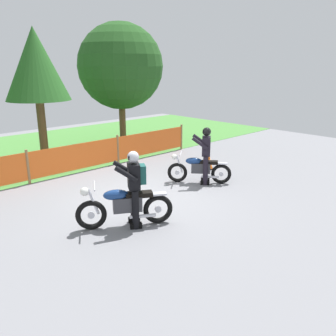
% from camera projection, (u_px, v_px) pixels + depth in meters
% --- Properties ---
extents(ground, '(24.00, 24.00, 0.02)m').
position_uv_depth(ground, '(138.00, 198.00, 9.37)').
color(ground, gray).
extents(grass_verge, '(24.00, 7.97, 0.01)m').
position_uv_depth(grass_verge, '(29.00, 152.00, 14.30)').
color(grass_verge, '#4C8C3D').
rests_on(grass_verge, ground).
extents(barrier_fence, '(9.84, 0.08, 1.05)m').
position_uv_depth(barrier_fence, '(77.00, 157.00, 11.39)').
color(barrier_fence, olive).
rests_on(barrier_fence, ground).
extents(tree_near_left, '(2.13, 2.13, 4.64)m').
position_uv_depth(tree_near_left, '(36.00, 65.00, 11.52)').
color(tree_near_left, brown).
rests_on(tree_near_left, ground).
extents(tree_near_right, '(3.59, 3.59, 5.16)m').
position_uv_depth(tree_near_right, '(121.00, 66.00, 14.73)').
color(tree_near_right, brown).
rests_on(tree_near_right, ground).
extents(motorcycle_lead, '(1.88, 1.20, 1.01)m').
position_uv_depth(motorcycle_lead, '(124.00, 206.00, 7.58)').
color(motorcycle_lead, black).
rests_on(motorcycle_lead, ground).
extents(motorcycle_trailing, '(1.30, 1.54, 0.91)m').
position_uv_depth(motorcycle_trailing, '(199.00, 169.00, 10.44)').
color(motorcycle_trailing, black).
rests_on(motorcycle_trailing, ground).
extents(rider_lead, '(0.79, 0.71, 1.69)m').
position_uv_depth(rider_lead, '(134.00, 185.00, 7.50)').
color(rider_lead, black).
rests_on(rider_lead, ground).
extents(rider_trailing, '(0.73, 0.73, 1.69)m').
position_uv_depth(rider_trailing, '(205.00, 153.00, 10.28)').
color(rider_trailing, black).
rests_on(rider_trailing, ground).
extents(traffic_cone, '(0.32, 0.32, 0.53)m').
position_uv_depth(traffic_cone, '(209.00, 162.00, 11.89)').
color(traffic_cone, black).
rests_on(traffic_cone, ground).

